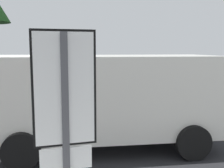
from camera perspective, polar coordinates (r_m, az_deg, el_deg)
ground_plane at (r=8.25m, az=-21.74°, el=-9.74°), size 80.00×80.00×0.00m
lane_marking_centre at (r=8.46m, az=-0.85°, el=-8.74°), size 28.00×0.16×0.01m
speed_limit_sign at (r=2.37m, az=-9.77°, el=-7.31°), size 0.54×0.06×2.52m
white_van at (r=6.43m, az=-1.67°, el=-2.38°), size 5.42×2.82×2.20m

